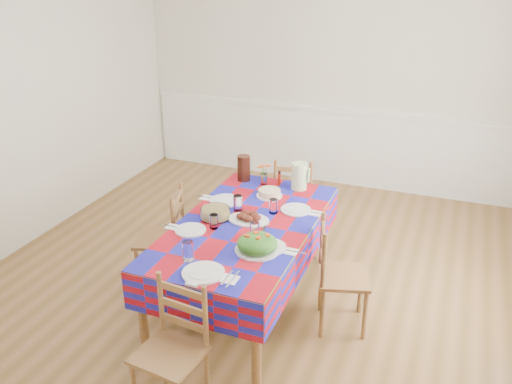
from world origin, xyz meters
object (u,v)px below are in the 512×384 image
(dining_table, at_px, (246,232))
(tea_pitcher, at_px, (244,168))
(meat_platter, at_px, (249,218))
(chair_near, at_px, (173,350))
(chair_right, at_px, (338,276))
(green_pitcher, at_px, (299,176))
(chair_far, at_px, (293,199))
(chair_left, at_px, (164,238))

(dining_table, height_order, tea_pitcher, tea_pitcher)
(tea_pitcher, bearing_deg, meat_platter, -64.87)
(chair_near, relative_size, chair_right, 0.99)
(green_pitcher, bearing_deg, tea_pitcher, 179.53)
(tea_pitcher, bearing_deg, dining_table, -66.51)
(dining_table, bearing_deg, chair_near, -89.78)
(meat_platter, relative_size, chair_near, 0.38)
(green_pitcher, bearing_deg, meat_platter, -103.44)
(chair_right, bearing_deg, dining_table, 72.44)
(tea_pitcher, xyz_separation_m, chair_near, (0.34, -1.92, -0.41))
(tea_pitcher, bearing_deg, chair_far, 47.42)
(green_pitcher, height_order, chair_left, green_pitcher)
(chair_far, bearing_deg, chair_near, 75.04)
(chair_left, bearing_deg, tea_pitcher, 135.72)
(green_pitcher, distance_m, chair_right, 1.04)
(tea_pitcher, xyz_separation_m, chair_far, (0.35, 0.38, -0.41))
(dining_table, xyz_separation_m, chair_near, (0.00, -1.15, -0.22))
(dining_table, distance_m, meat_platter, 0.11)
(chair_left, bearing_deg, green_pitcher, 112.85)
(meat_platter, bearing_deg, tea_pitcher, 115.13)
(chair_near, relative_size, chair_left, 0.97)
(chair_right, bearing_deg, chair_far, 15.11)
(dining_table, height_order, chair_near, chair_near)
(dining_table, xyz_separation_m, chair_right, (0.73, -0.01, -0.21))
(dining_table, bearing_deg, chair_right, -0.88)
(tea_pitcher, height_order, chair_near, tea_pitcher)
(chair_near, height_order, chair_far, chair_far)
(meat_platter, height_order, chair_far, chair_far)
(chair_right, bearing_deg, chair_left, 72.43)
(meat_platter, distance_m, chair_near, 1.24)
(meat_platter, distance_m, chair_left, 0.80)
(chair_near, height_order, chair_left, chair_left)
(chair_far, bearing_deg, dining_table, 74.68)
(chair_far, bearing_deg, tea_pitcher, 32.60)
(tea_pitcher, relative_size, chair_right, 0.27)
(tea_pitcher, distance_m, chair_right, 1.38)
(green_pitcher, bearing_deg, chair_left, -140.14)
(meat_platter, xyz_separation_m, green_pitcher, (0.17, 0.72, 0.09))
(chair_left, bearing_deg, meat_platter, 75.61)
(meat_platter, bearing_deg, dining_table, -96.73)
(tea_pitcher, relative_size, chair_near, 0.27)
(meat_platter, bearing_deg, green_pitcher, 76.56)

